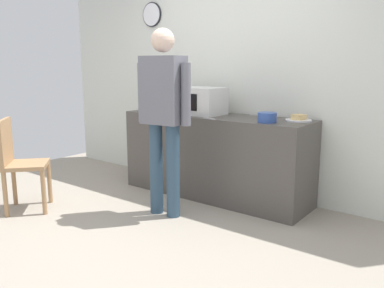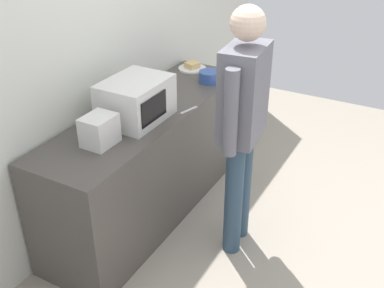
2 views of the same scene
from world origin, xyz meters
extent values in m
plane|color=#9E9384|center=(0.00, 0.00, 0.00)|extent=(6.00, 6.00, 0.00)
cube|color=silver|center=(0.00, 1.60, 1.30)|extent=(5.40, 0.10, 2.60)
cube|color=#4C4742|center=(0.02, 1.22, 0.46)|extent=(2.16, 0.62, 0.92)
cube|color=silver|center=(-0.16, 1.20, 1.07)|extent=(0.50, 0.38, 0.30)
cube|color=black|center=(-0.22, 1.01, 1.07)|extent=(0.30, 0.01, 0.18)
cylinder|color=white|center=(0.93, 1.35, 0.92)|extent=(0.25, 0.25, 0.01)
cube|color=#E3BC76|center=(0.93, 1.35, 0.96)|extent=(0.14, 0.14, 0.05)
cylinder|color=#33519E|center=(0.73, 1.07, 0.96)|extent=(0.18, 0.18, 0.10)
cube|color=silver|center=(-0.58, 1.20, 1.02)|extent=(0.22, 0.18, 0.20)
cube|color=silver|center=(0.14, 0.94, 0.92)|extent=(0.17, 0.06, 0.01)
cube|color=silver|center=(0.39, 1.50, 0.92)|extent=(0.16, 0.10, 0.01)
cylinder|color=#2F485E|center=(0.07, 0.44, 0.46)|extent=(0.13, 0.13, 0.91)
cylinder|color=#2F485E|center=(-0.13, 0.42, 0.46)|extent=(0.13, 0.13, 0.91)
cube|color=slate|center=(-0.03, 0.43, 1.23)|extent=(0.42, 0.28, 0.63)
cylinder|color=slate|center=(0.22, 0.46, 1.20)|extent=(0.09, 0.09, 0.57)
cylinder|color=slate|center=(-0.28, 0.41, 1.20)|extent=(0.09, 0.09, 0.57)
sphere|color=beige|center=(-0.03, 0.43, 1.68)|extent=(0.22, 0.22, 0.22)
camera|label=1|loc=(2.48, -2.40, 1.45)|focal=37.42mm
camera|label=2|loc=(-2.62, -0.62, 2.42)|focal=43.57mm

